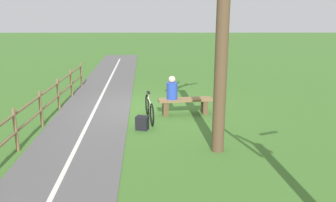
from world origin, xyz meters
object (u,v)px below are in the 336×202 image
(bench, at_px, (185,103))
(person_seated, at_px, (172,89))
(backpack, at_px, (142,123))
(bicycle, at_px, (149,109))
(tree_far_left, at_px, (221,40))

(bench, height_order, person_seated, person_seated)
(backpack, bearing_deg, bicycle, -100.62)
(bench, height_order, bicycle, bicycle)
(bicycle, relative_size, tree_far_left, 0.32)
(person_seated, xyz_separation_m, tree_far_left, (-1.01, 2.75, 1.73))
(bicycle, bearing_deg, tree_far_left, 26.45)
(bench, relative_size, bicycle, 1.01)
(bicycle, xyz_separation_m, backpack, (0.16, 0.85, -0.16))
(bicycle, relative_size, backpack, 4.45)
(person_seated, bearing_deg, bench, 180.00)
(bench, height_order, tree_far_left, tree_far_left)
(bench, bearing_deg, tree_far_left, 93.78)
(bicycle, xyz_separation_m, tree_far_left, (-1.70, 2.26, 2.21))
(person_seated, distance_m, tree_far_left, 3.40)
(bench, xyz_separation_m, bicycle, (1.10, 0.54, -0.00))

